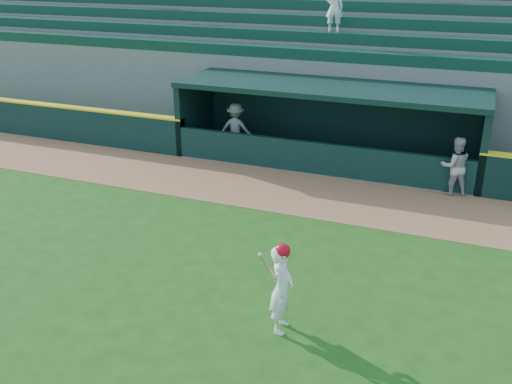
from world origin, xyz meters
TOP-DOWN VIEW (x-y plane):
  - ground at (0.00, 0.00)m, footprint 120.00×120.00m
  - warning_track at (0.00, 4.90)m, footprint 40.00×3.00m
  - dugout_player_front at (3.93, 6.39)m, footprint 0.94×0.82m
  - dugout_player_inside at (-3.06, 7.54)m, footprint 1.13×0.72m
  - dugout at (0.00, 8.00)m, footprint 9.40×2.80m
  - stands at (0.01, 12.57)m, footprint 34.50×6.25m
  - batter_at_plate at (1.57, -1.19)m, footprint 0.50×0.79m

SIDE VIEW (x-z plane):
  - ground at x=0.00m, z-range 0.00..0.00m
  - warning_track at x=0.00m, z-range 0.00..0.01m
  - dugout_player_front at x=3.93m, z-range 0.00..1.63m
  - dugout_player_inside at x=-3.06m, z-range 0.00..1.66m
  - batter_at_plate at x=1.57m, z-range 0.00..1.70m
  - dugout at x=0.00m, z-range 0.13..2.59m
  - stands at x=0.01m, z-range -1.35..6.15m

